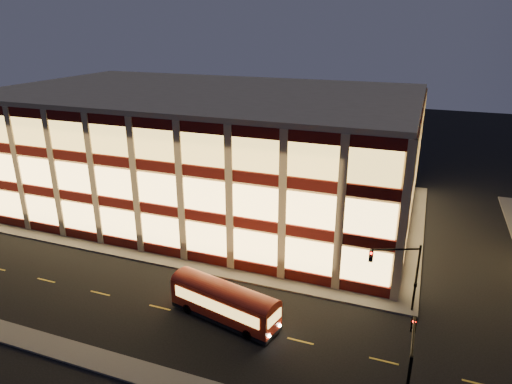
% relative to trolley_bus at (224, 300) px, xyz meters
% --- Properties ---
extents(ground, '(200.00, 200.00, 0.00)m').
position_rel_trolley_bus_xyz_m(ground, '(-9.65, 5.49, -1.72)').
color(ground, black).
rests_on(ground, ground).
extents(sidewalk_office_south, '(54.00, 2.00, 0.15)m').
position_rel_trolley_bus_xyz_m(sidewalk_office_south, '(-12.65, 6.49, -1.65)').
color(sidewalk_office_south, '#514F4C').
rests_on(sidewalk_office_south, ground).
extents(sidewalk_office_east, '(2.00, 30.00, 0.15)m').
position_rel_trolley_bus_xyz_m(sidewalk_office_east, '(13.35, 22.49, -1.65)').
color(sidewalk_office_east, '#514F4C').
rests_on(sidewalk_office_east, ground).
extents(sidewalk_near, '(100.00, 2.00, 0.15)m').
position_rel_trolley_bus_xyz_m(sidewalk_near, '(-9.65, -7.51, -1.65)').
color(sidewalk_near, '#514F4C').
rests_on(sidewalk_near, ground).
extents(office_building, '(50.45, 30.45, 14.50)m').
position_rel_trolley_bus_xyz_m(office_building, '(-12.56, 22.40, 5.53)').
color(office_building, tan).
rests_on(office_building, ground).
extents(traffic_signal_far, '(3.79, 1.87, 6.00)m').
position_rel_trolley_bus_xyz_m(traffic_signal_far, '(12.56, 5.72, 2.39)').
color(traffic_signal_far, black).
rests_on(traffic_signal_far, ground).
extents(traffic_signal_near, '(0.32, 4.45, 6.00)m').
position_rel_trolley_bus_xyz_m(traffic_signal_near, '(13.85, -5.54, 2.41)').
color(traffic_signal_near, black).
rests_on(traffic_signal_near, ground).
extents(trolley_bus, '(9.44, 4.30, 3.10)m').
position_rel_trolley_bus_xyz_m(trolley_bus, '(0.00, 0.00, 0.00)').
color(trolley_bus, '#981808').
rests_on(trolley_bus, ground).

